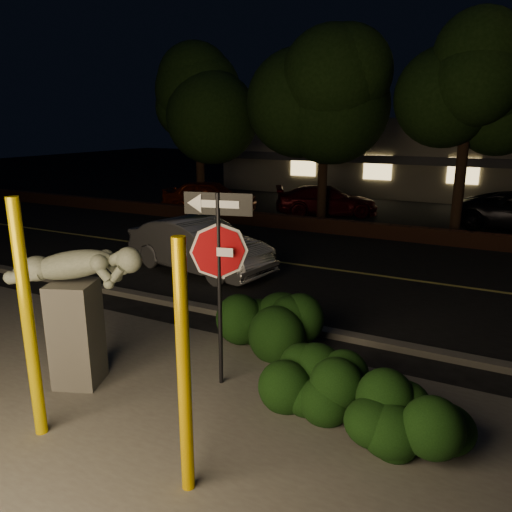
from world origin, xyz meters
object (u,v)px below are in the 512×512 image
Objects in this scene: yellow_pole_left at (28,323)px; signpost at (219,252)px; yellow_pole_right at (184,371)px; sculpture at (76,301)px; parked_car_darkred at (326,201)px; parked_car_red at (210,196)px; silver_sedan at (199,246)px.

yellow_pole_left is 1.05× the size of signpost.
yellow_pole_right is 2.93m from sculpture.
yellow_pole_left is 2.23m from yellow_pole_right.
signpost is at bearing 56.51° from yellow_pole_left.
signpost is at bearing 167.00° from parked_car_darkred.
sculpture reaches higher than parked_car_red.
parked_car_red is (-6.65, 14.61, -0.82)m from yellow_pole_left.
parked_car_red is 0.96× the size of parked_car_darkred.
yellow_pole_right is 1.30× the size of sculpture.
signpost is 0.69× the size of silver_sedan.
yellow_pole_right is 8.18m from silver_sedan.
sculpture is 0.53× the size of parked_car_red.
sculpture is 0.51× the size of silver_sedan.
silver_sedan is (-2.13, 6.92, -0.82)m from yellow_pole_left.
parked_car_red is at bearing 109.57° from signpost.
silver_sedan is at bearing 84.47° from sculpture.
yellow_pole_right is at bearing -44.58° from sculpture.
yellow_pole_right reaches higher than parked_car_red.
signpost is 14.53m from parked_car_darkred.
signpost is at bearing -161.33° from parked_car_red.
yellow_pole_left is 1.41× the size of sculpture.
silver_sedan is 0.99× the size of parked_car_darkred.
silver_sedan reaches higher than parked_car_darkred.
yellow_pole_left is at bearing -89.69° from sculpture.
yellow_pole_left reaches higher than parked_car_darkred.
signpost is 1.35× the size of sculpture.
parked_car_red is (-4.51, 7.69, 0.01)m from silver_sedan.
signpost is (-0.83, 2.08, 0.66)m from yellow_pole_right.
yellow_pole_left is 1.08× the size of yellow_pole_right.
silver_sedan is at bearing 152.32° from parked_car_darkred.
parked_car_red reaches higher than parked_car_darkred.
signpost reaches higher than parked_car_red.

